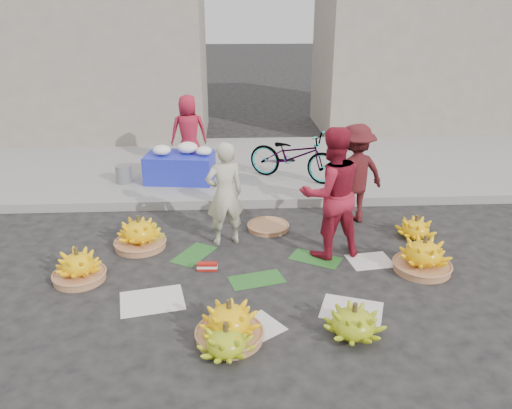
{
  "coord_description": "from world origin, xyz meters",
  "views": [
    {
      "loc": [
        -0.39,
        -5.46,
        3.09
      ],
      "look_at": [
        -0.07,
        0.51,
        0.7
      ],
      "focal_mm": 35.0,
      "sensor_mm": 36.0,
      "label": 1
    }
  ],
  "objects_px": {
    "vendor_cream": "(225,194)",
    "bicycle": "(294,156)",
    "banana_bunch_0": "(78,266)",
    "banana_bunch_4": "(423,255)",
    "flower_table": "(180,165)"
  },
  "relations": [
    {
      "from": "banana_bunch_0",
      "to": "banana_bunch_4",
      "type": "xyz_separation_m",
      "value": [
        4.22,
        0.01,
        0.02
      ]
    },
    {
      "from": "vendor_cream",
      "to": "bicycle",
      "type": "height_order",
      "value": "vendor_cream"
    },
    {
      "from": "banana_bunch_0",
      "to": "bicycle",
      "type": "height_order",
      "value": "bicycle"
    },
    {
      "from": "flower_table",
      "to": "banana_bunch_4",
      "type": "bearing_deg",
      "value": -37.75
    },
    {
      "from": "flower_table",
      "to": "bicycle",
      "type": "distance_m",
      "value": 2.05
    },
    {
      "from": "banana_bunch_0",
      "to": "vendor_cream",
      "type": "bearing_deg",
      "value": 28.02
    },
    {
      "from": "flower_table",
      "to": "banana_bunch_0",
      "type": "bearing_deg",
      "value": -98.63
    },
    {
      "from": "banana_bunch_4",
      "to": "bicycle",
      "type": "distance_m",
      "value": 3.5
    },
    {
      "from": "vendor_cream",
      "to": "bicycle",
      "type": "bearing_deg",
      "value": -135.36
    },
    {
      "from": "banana_bunch_0",
      "to": "bicycle",
      "type": "distance_m",
      "value": 4.44
    },
    {
      "from": "vendor_cream",
      "to": "bicycle",
      "type": "distance_m",
      "value": 2.64
    },
    {
      "from": "bicycle",
      "to": "banana_bunch_4",
      "type": "bearing_deg",
      "value": -130.75
    },
    {
      "from": "vendor_cream",
      "to": "bicycle",
      "type": "xyz_separation_m",
      "value": [
        1.23,
        2.33,
        -0.15
      ]
    },
    {
      "from": "banana_bunch_4",
      "to": "flower_table",
      "type": "xyz_separation_m",
      "value": [
        -3.28,
        3.28,
        0.2
      ]
    },
    {
      "from": "vendor_cream",
      "to": "banana_bunch_4",
      "type": "bearing_deg",
      "value": 141.88
    }
  ]
}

